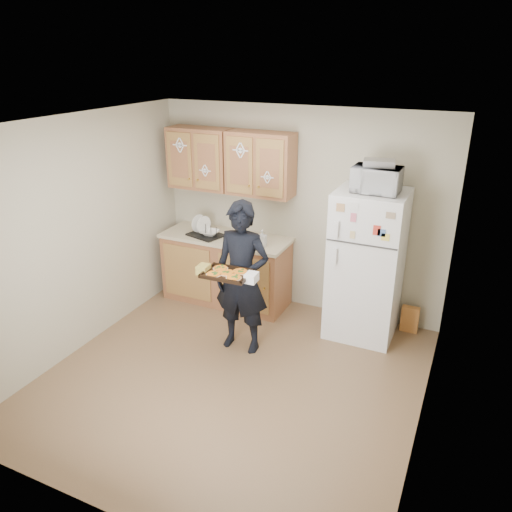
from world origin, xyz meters
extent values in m
plane|color=brown|center=(0.00, 0.00, 0.00)|extent=(3.60, 3.60, 0.00)
plane|color=silver|center=(0.00, 0.00, 2.50)|extent=(3.60, 3.60, 0.00)
cube|color=#ADA58D|center=(0.00, 1.80, 1.25)|extent=(3.60, 0.04, 2.50)
cube|color=#ADA58D|center=(0.00, -1.80, 1.25)|extent=(3.60, 0.04, 2.50)
cube|color=#ADA58D|center=(-1.80, 0.00, 1.25)|extent=(0.04, 3.60, 2.50)
cube|color=#ADA58D|center=(1.80, 0.00, 1.25)|extent=(0.04, 3.60, 2.50)
cube|color=white|center=(0.95, 1.43, 0.85)|extent=(0.75, 0.70, 1.70)
cube|color=brown|center=(-0.85, 1.48, 0.43)|extent=(1.60, 0.60, 0.86)
cube|color=beige|center=(-0.85, 1.48, 0.88)|extent=(1.64, 0.64, 0.04)
cube|color=brown|center=(-1.25, 1.61, 1.83)|extent=(0.80, 0.33, 0.75)
cube|color=brown|center=(-0.43, 1.61, 1.83)|extent=(0.80, 0.33, 0.75)
cube|color=#F0B654|center=(1.47, 1.67, 0.16)|extent=(0.20, 0.07, 0.32)
imported|color=black|center=(-0.17, 0.56, 0.84)|extent=(0.63, 0.43, 1.67)
cube|color=black|center=(-0.18, 0.26, 1.00)|extent=(0.48, 0.36, 0.04)
cylinder|color=orange|center=(-0.29, 0.18, 1.02)|extent=(0.16, 0.16, 0.02)
cylinder|color=orange|center=(-0.07, 0.19, 1.02)|extent=(0.16, 0.16, 0.02)
cylinder|color=orange|center=(-0.30, 0.34, 1.02)|extent=(0.16, 0.16, 0.02)
cylinder|color=orange|center=(-0.08, 0.35, 1.02)|extent=(0.16, 0.16, 0.02)
cylinder|color=orange|center=(-0.18, 0.26, 1.02)|extent=(0.16, 0.16, 0.02)
imported|color=white|center=(0.98, 1.38, 1.83)|extent=(0.49, 0.34, 0.27)
cube|color=#ABAAB1|center=(0.99, 1.41, 2.00)|extent=(0.35, 0.27, 0.07)
cube|color=black|center=(-1.09, 1.39, 0.98)|extent=(0.49, 0.42, 0.17)
imported|color=silver|center=(-1.02, 1.39, 0.95)|extent=(0.25, 0.25, 0.06)
imported|color=white|center=(-0.29, 1.36, 1.00)|extent=(0.10, 0.10, 0.20)
camera|label=1|loc=(1.97, -3.71, 3.06)|focal=35.00mm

